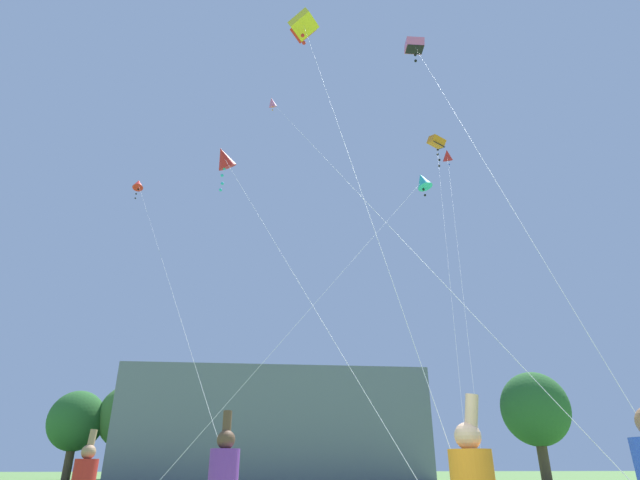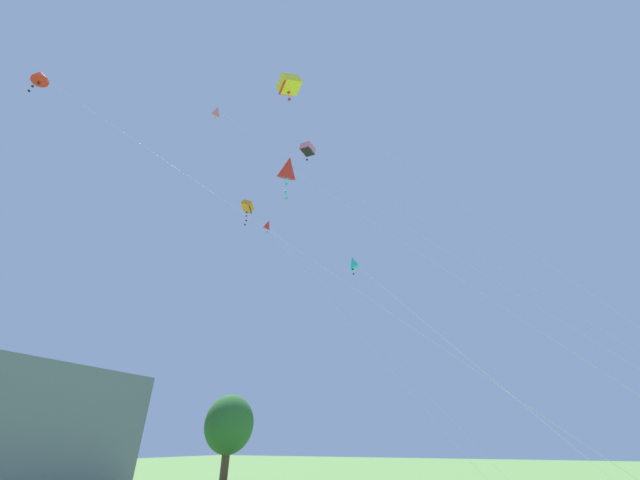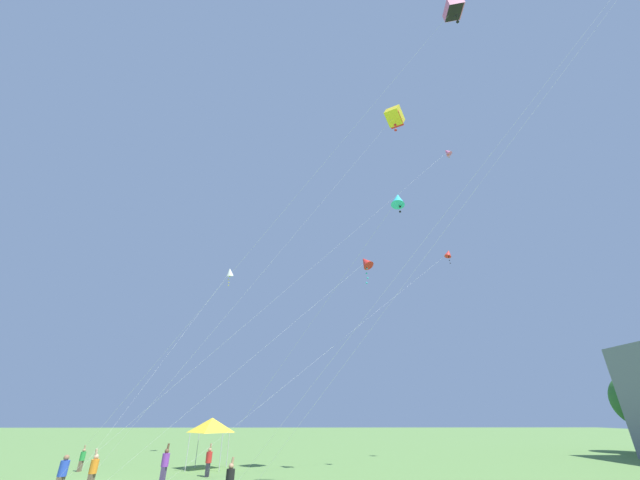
# 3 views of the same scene
# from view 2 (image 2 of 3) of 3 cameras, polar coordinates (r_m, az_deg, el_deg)

# --- Properties ---
(tree_far_left) EXTENTS (5.92, 5.33, 8.93)m
(tree_far_left) POSITION_cam_2_polar(r_m,az_deg,el_deg) (47.40, -14.31, -26.67)
(tree_far_left) COLOR brown
(tree_far_left) RESTS_ON ground
(kite_pink_box_0) EXTENTS (7.43, 24.20, 30.45)m
(kite_pink_box_0) POSITION_cam_2_polar(r_m,az_deg,el_deg) (37.44, -1.97, 14.28)
(kite_pink_box_0) COLOR silver
(kite_pink_box_0) RESTS_ON ground
(kite_red_diamond_1) EXTENTS (5.58, 16.89, 16.27)m
(kite_red_diamond_1) POSITION_cam_2_polar(r_m,az_deg,el_deg) (17.60, -5.10, 11.40)
(kite_red_diamond_1) COLOR silver
(kite_red_diamond_1) RESTS_ON ground
(kite_red_diamond_2) EXTENTS (9.82, 22.10, 26.10)m
(kite_red_diamond_2) POSITION_cam_2_polar(r_m,az_deg,el_deg) (40.78, -8.38, 2.41)
(kite_red_diamond_2) COLOR silver
(kite_red_diamond_2) RESTS_ON ground
(kite_cyan_diamond_3) EXTENTS (11.10, 12.64, 15.67)m
(kite_cyan_diamond_3) POSITION_cam_2_polar(r_m,az_deg,el_deg) (25.55, 5.37, -3.62)
(kite_cyan_diamond_3) COLOR silver
(kite_cyan_diamond_3) RESTS_ON ground
(kite_red_diamond_4) EXTENTS (9.92, 23.95, 20.01)m
(kite_red_diamond_4) POSITION_cam_2_polar(r_m,az_deg,el_deg) (23.45, -38.12, 19.87)
(kite_red_diamond_4) COLOR silver
(kite_red_diamond_4) RESTS_ON ground
(kite_yellow_box_5) EXTENTS (2.16, 20.97, 29.00)m
(kite_yellow_box_5) POSITION_cam_2_polar(r_m,az_deg,el_deg) (30.31, -4.92, 23.48)
(kite_yellow_box_5) COLOR silver
(kite_yellow_box_5) RESTS_ON ground
(kite_pink_diamond_6) EXTENTS (4.48, 26.16, 26.19)m
(kite_pink_diamond_6) POSITION_cam_2_polar(r_m,az_deg,el_deg) (29.48, -16.01, 19.14)
(kite_pink_diamond_6) COLOR silver
(kite_pink_diamond_6) RESTS_ON ground
(kite_orange_box_7) EXTENTS (10.86, 25.08, 30.19)m
(kite_orange_box_7) POSITION_cam_2_polar(r_m,az_deg,el_deg) (45.25, -11.54, 5.23)
(kite_orange_box_7) COLOR silver
(kite_orange_box_7) RESTS_ON ground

